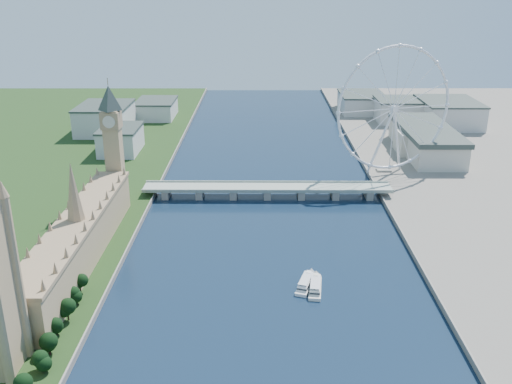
{
  "coord_description": "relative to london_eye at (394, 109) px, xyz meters",
  "views": [
    {
      "loc": [
        -6.7,
        -175.91,
        182.04
      ],
      "look_at": [
        -9.43,
        210.0,
        37.97
      ],
      "focal_mm": 40.0,
      "sensor_mm": 36.0,
      "label": 1
    }
  ],
  "objects": [
    {
      "name": "london_eye",
      "position": [
        0.0,
        0.0,
        0.0
      ],
      "size": [
        113.6,
        39.12,
        124.3
      ],
      "color": "silver",
      "rests_on": "ground"
    },
    {
      "name": "westminster_bridge",
      "position": [
        -119.98,
        -55.08,
        -60.89
      ],
      "size": [
        220.0,
        22.0,
        9.5
      ],
      "color": "gray",
      "rests_on": "ground"
    },
    {
      "name": "parliament_range",
      "position": [
        -247.98,
        -185.08,
        -49.04
      ],
      "size": [
        24.0,
        200.0,
        70.0
      ],
      "color": "tan",
      "rests_on": "ground"
    },
    {
      "name": "county_hall",
      "position": [
        55.02,
        74.92,
        -67.52
      ],
      "size": [
        54.0,
        144.0,
        35.0
      ],
      "primitive_type": null,
      "color": "beige",
      "rests_on": "ground"
    },
    {
      "name": "city_skyline",
      "position": [
        -80.75,
        205.0,
        -50.56
      ],
      "size": [
        505.0,
        280.0,
        32.0
      ],
      "color": "beige",
      "rests_on": "ground"
    },
    {
      "name": "tour_boat_far",
      "position": [
        -91.91,
        -218.61,
        -67.52
      ],
      "size": [
        11.39,
        31.16,
        6.73
      ],
      "primitive_type": null,
      "rotation": [
        0.0,
        0.0,
        -0.12
      ],
      "color": "silver",
      "rests_on": "ground"
    },
    {
      "name": "tree_row",
      "position": [
        -232.98,
        -305.08,
        -58.5
      ],
      "size": [
        8.26,
        168.26,
        20.3
      ],
      "color": "black",
      "rests_on": "ground"
    },
    {
      "name": "big_ben",
      "position": [
        -247.98,
        -77.08,
        -0.95
      ],
      "size": [
        20.02,
        20.02,
        110.0
      ],
      "color": "tan",
      "rests_on": "ground"
    },
    {
      "name": "tour_boat_near",
      "position": [
        -97.63,
        -214.28,
        -67.52
      ],
      "size": [
        16.38,
        30.82,
        6.61
      ],
      "primitive_type": null,
      "rotation": [
        0.0,
        0.0,
        -0.31
      ],
      "color": "white",
      "rests_on": "ground"
    }
  ]
}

